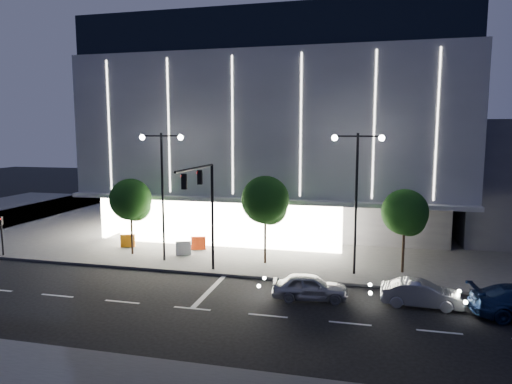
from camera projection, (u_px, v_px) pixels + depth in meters
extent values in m
plane|color=black|center=(168.00, 295.00, 25.45)|extent=(160.00, 160.00, 0.00)
cube|color=#474747|center=(309.00, 219.00, 47.43)|extent=(70.00, 40.00, 0.15)
cube|color=#4C4C51|center=(290.00, 200.00, 47.64)|extent=(28.00, 21.00, 4.00)
cube|color=gray|center=(288.00, 128.00, 44.74)|extent=(30.00, 25.00, 11.00)
cube|color=black|center=(289.00, 54.00, 43.83)|extent=(29.40, 24.50, 3.00)
cube|color=white|center=(225.00, 223.00, 35.51)|extent=(18.00, 0.40, 3.60)
cube|color=white|center=(133.00, 207.00, 43.11)|extent=(0.40, 10.00, 3.60)
cube|color=gray|center=(260.00, 200.00, 33.58)|extent=(30.00, 2.00, 0.30)
cube|color=white|center=(259.00, 126.00, 32.66)|extent=(24.00, 0.06, 10.00)
cylinder|color=black|center=(213.00, 219.00, 29.39)|extent=(0.18, 0.18, 7.00)
cylinder|color=black|center=(195.00, 168.00, 26.14)|extent=(0.14, 5.80, 0.14)
cube|color=black|center=(200.00, 177.00, 26.89)|extent=(0.28, 0.18, 0.85)
cube|color=black|center=(184.00, 182.00, 24.58)|extent=(0.28, 0.18, 0.85)
sphere|color=#FF0C0C|center=(198.00, 172.00, 26.88)|extent=(0.14, 0.14, 0.14)
cylinder|color=black|center=(163.00, 199.00, 31.34)|extent=(0.16, 0.16, 9.00)
cylinder|color=black|center=(152.00, 136.00, 30.94)|extent=(1.40, 0.10, 0.10)
cylinder|color=black|center=(171.00, 136.00, 30.62)|extent=(1.40, 0.10, 0.10)
sphere|color=white|center=(142.00, 137.00, 31.12)|extent=(0.36, 0.36, 0.36)
sphere|color=white|center=(180.00, 137.00, 30.47)|extent=(0.36, 0.36, 0.36)
cylinder|color=black|center=(356.00, 206.00, 28.34)|extent=(0.16, 0.16, 9.00)
cylinder|color=black|center=(346.00, 136.00, 27.94)|extent=(1.40, 0.10, 0.10)
cylinder|color=black|center=(370.00, 136.00, 27.62)|extent=(1.40, 0.10, 0.10)
sphere|color=white|center=(335.00, 138.00, 28.12)|extent=(0.36, 0.36, 0.36)
sphere|color=white|center=(382.00, 138.00, 27.47)|extent=(0.36, 0.36, 0.36)
cylinder|color=black|center=(2.00, 237.00, 33.05)|extent=(0.12, 0.12, 3.00)
cube|color=black|center=(1.00, 221.00, 32.90)|extent=(0.22, 0.16, 0.55)
sphere|color=#FF0C0C|center=(0.00, 219.00, 32.77)|extent=(0.10, 0.10, 0.10)
cylinder|color=black|center=(132.00, 231.00, 33.34)|extent=(0.16, 0.16, 3.78)
sphere|color=#183F11|center=(131.00, 199.00, 33.04)|extent=(3.02, 3.02, 3.02)
sphere|color=#183F11|center=(136.00, 206.00, 33.23)|extent=(2.16, 2.16, 2.16)
sphere|color=#183F11|center=(127.00, 204.00, 32.99)|extent=(1.94, 1.94, 1.94)
cylinder|color=black|center=(265.00, 236.00, 31.01)|extent=(0.16, 0.16, 4.06)
sphere|color=#183F11|center=(265.00, 200.00, 30.69)|extent=(3.25, 3.25, 3.25)
sphere|color=#183F11|center=(270.00, 208.00, 30.89)|extent=(2.32, 2.32, 2.32)
sphere|color=#183F11|center=(261.00, 205.00, 30.65)|extent=(2.09, 2.09, 2.09)
cylinder|color=black|center=(403.00, 247.00, 28.96)|extent=(0.16, 0.16, 3.64)
sphere|color=#183F11|center=(405.00, 212.00, 28.67)|extent=(2.91, 2.91, 2.91)
sphere|color=#183F11|center=(409.00, 220.00, 28.86)|extent=(2.08, 2.08, 2.08)
sphere|color=#183F11|center=(401.00, 217.00, 28.63)|extent=(1.87, 1.87, 1.87)
imported|color=#A4A7AC|center=(310.00, 287.00, 24.77)|extent=(4.29, 2.15, 1.40)
imported|color=#B2B6BA|center=(421.00, 294.00, 23.79)|extent=(4.12, 1.54, 1.35)
cube|color=orange|center=(128.00, 241.00, 35.51)|extent=(1.13, 0.56, 1.00)
cube|color=silver|center=(183.00, 248.00, 33.25)|extent=(1.11, 0.66, 1.00)
cube|color=red|center=(198.00, 243.00, 34.75)|extent=(1.12, 0.57, 1.00)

